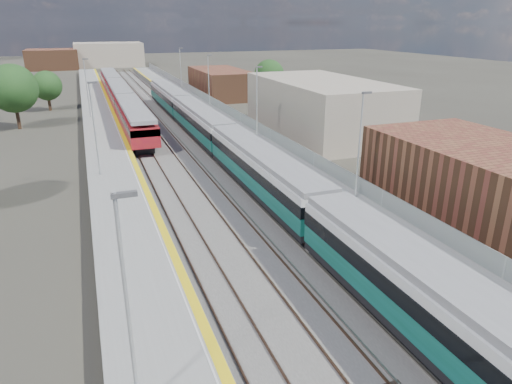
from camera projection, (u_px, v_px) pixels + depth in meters
ground at (183, 135)px, 55.30m from camera, size 320.00×320.00×0.00m
ballast_bed at (161, 132)px, 56.74m from camera, size 10.50×155.00×0.06m
tracks at (163, 128)px, 58.39m from camera, size 8.96×160.00×0.17m
platform_right at (219, 123)px, 59.03m from camera, size 4.70×155.00×8.52m
platform_left at (103, 132)px, 54.34m from camera, size 4.30×155.00×8.52m
buildings at (47, 31)px, 123.44m from camera, size 72.00×185.50×40.00m
green_train at (226, 141)px, 43.31m from camera, size 2.82×78.62×3.11m
red_train at (120, 95)px, 70.57m from camera, size 2.93×59.44×3.70m
tree_b at (13, 88)px, 56.50m from camera, size 5.97×5.97×8.09m
tree_c at (47, 86)px, 69.12m from camera, size 4.43×4.43×6.00m
tree_d at (269, 75)px, 77.11m from camera, size 5.16×5.16×7.00m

